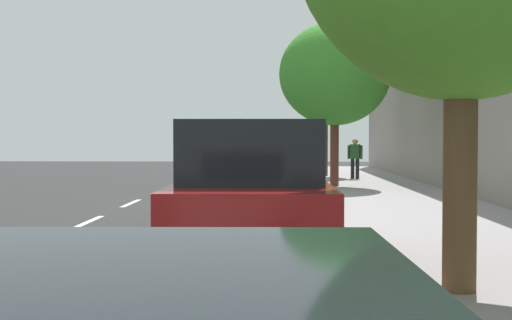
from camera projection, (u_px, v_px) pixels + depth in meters
ground at (239, 205)px, 18.27m from camera, size 69.80×69.80×0.00m
sidewalk at (393, 202)px, 18.13m from camera, size 4.50×43.62×0.16m
curb_edge at (305, 202)px, 18.21m from camera, size 0.16×43.62×0.16m
lane_stripe_centre at (131, 203)px, 18.66m from camera, size 0.14×44.20×0.01m
lane_stripe_bike_edge at (251, 205)px, 18.26m from camera, size 0.12×43.62×0.01m
building_facade at (488, 88)px, 17.95m from camera, size 0.50×43.62×6.25m
parked_suv_red_second at (252, 195)px, 9.00m from camera, size 2.03×4.73×1.99m
parked_sedan_silver_mid at (265, 178)px, 17.53m from camera, size 1.97×4.46×1.52m
bicycle_at_curb at (286, 180)px, 23.17m from camera, size 1.18×1.32×0.74m
cyclist_with_backpack at (292, 159)px, 22.67m from camera, size 0.57×0.51×1.77m
street_tree_far_end at (335, 74)px, 23.12m from camera, size 3.79×3.79×5.58m
street_tree_corner at (323, 85)px, 29.54m from camera, size 3.13×3.13×5.45m
pedestrian_on_phone at (355, 156)px, 27.33m from camera, size 0.58×0.35×1.63m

